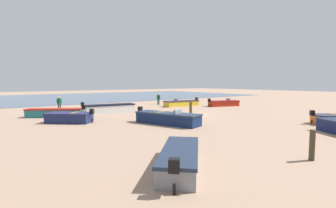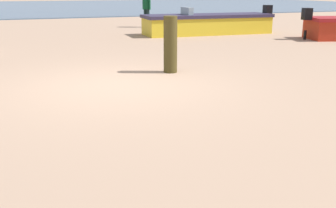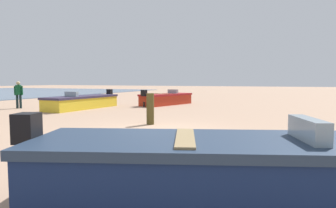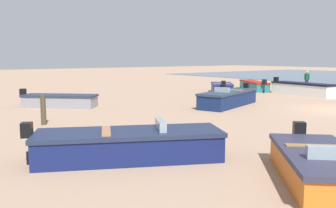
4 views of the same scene
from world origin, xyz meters
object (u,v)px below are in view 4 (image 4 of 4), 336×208
at_px(boat_teal_2, 254,85).
at_px(mooring_post_near_water, 43,110).
at_px(boat_navy_5, 222,88).
at_px(beach_walker_distant, 307,78).
at_px(boat_orange_0, 320,166).
at_px(boat_navy_3, 129,145).
at_px(boat_white_8, 303,89).
at_px(boat_navy_7, 229,98).
at_px(boat_grey_1, 60,101).

distance_m(boat_teal_2, mooring_post_near_water, 21.08).
xyz_separation_m(boat_navy_5, mooring_post_near_water, (-5.21, 16.18, 0.23)).
distance_m(boat_teal_2, beach_walker_distant, 5.82).
bearing_deg(boat_navy_5, boat_orange_0, -87.62).
xyz_separation_m(boat_navy_3, boat_white_8, (7.01, -19.65, 0.06)).
bearing_deg(boat_white_8, boat_navy_7, 11.50).
bearing_deg(boat_navy_7, boat_grey_1, 37.04).
bearing_deg(boat_grey_1, mooring_post_near_water, 16.92).
distance_m(boat_navy_7, boat_white_8, 9.07).
bearing_deg(boat_grey_1, boat_white_8, 118.52).
bearing_deg(mooring_post_near_water, boat_navy_3, -178.30).
bearing_deg(boat_navy_3, boat_teal_2, 148.30).
height_order(boat_navy_7, beach_walker_distant, beach_walker_distant).
xyz_separation_m(boat_teal_2, boat_navy_7, (-5.99, 9.57, 0.06)).
bearing_deg(boat_orange_0, boat_teal_2, -93.29).
bearing_deg(boat_grey_1, beach_walker_distant, 130.71).
distance_m(boat_teal_2, boat_navy_7, 11.29).
xyz_separation_m(boat_navy_7, beach_walker_distant, (4.25, -15.10, 0.49)).
height_order(boat_navy_7, boat_white_8, boat_white_8).
relative_size(boat_grey_1, boat_teal_2, 0.82).
distance_m(boat_navy_5, mooring_post_near_water, 17.00).
relative_size(boat_navy_5, boat_white_8, 0.67).
height_order(boat_navy_7, mooring_post_near_water, mooring_post_near_water).
distance_m(boat_navy_5, boat_white_8, 6.23).
height_order(boat_white_8, beach_walker_distant, beach_walker_distant).
relative_size(boat_grey_1, boat_navy_5, 1.08).
relative_size(boat_navy_7, beach_walker_distant, 3.42).
bearing_deg(boat_white_8, boat_navy_5, -47.37).
bearing_deg(boat_white_8, boat_orange_0, 39.87).
relative_size(boat_orange_0, mooring_post_near_water, 3.02).
height_order(boat_navy_3, mooring_post_near_water, mooring_post_near_water).
bearing_deg(boat_orange_0, boat_navy_3, -15.52).
bearing_deg(boat_grey_1, boat_teal_2, 135.25).
bearing_deg(beach_walker_distant, boat_orange_0, -55.01).
bearing_deg(boat_navy_3, boat_navy_5, 154.15).
bearing_deg(mooring_post_near_water, boat_navy_7, -93.26).
distance_m(boat_navy_3, boat_navy_5, 20.00).
bearing_deg(beach_walker_distant, boat_navy_5, -96.68).
xyz_separation_m(boat_teal_2, boat_white_8, (-5.18, 0.53, 0.08)).
xyz_separation_m(boat_grey_1, boat_navy_5, (0.22, -13.62, 0.03)).
relative_size(mooring_post_near_water, beach_walker_distant, 0.80).
xyz_separation_m(boat_navy_3, beach_walker_distant, (10.45, -25.71, 0.52)).
distance_m(boat_orange_0, mooring_post_near_water, 11.45).
xyz_separation_m(boat_grey_1, boat_white_8, (-4.80, -17.30, 0.11)).
height_order(boat_teal_2, beach_walker_distant, beach_walker_distant).
height_order(boat_navy_5, beach_walker_distant, beach_walker_distant).
xyz_separation_m(boat_teal_2, beach_walker_distant, (-1.73, -5.53, 0.55)).
xyz_separation_m(boat_navy_7, boat_white_8, (0.81, -9.04, 0.02)).
bearing_deg(boat_navy_3, boat_grey_1, -164.08).
bearing_deg(mooring_post_near_water, boat_grey_1, -27.10).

